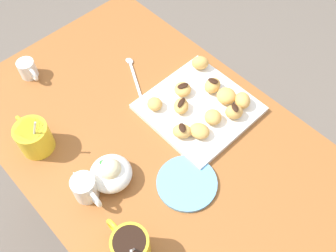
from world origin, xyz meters
The scene contains 26 objects.
ground_plane centered at (0.00, 0.00, 0.00)m, with size 8.00×8.00×0.00m, color #665B51.
dining_table centered at (0.00, 0.00, 0.60)m, with size 1.08×0.69×0.75m.
pastry_plate_square centered at (-0.02, -0.16, 0.76)m, with size 0.28×0.28×0.02m, color white.
coffee_mug_yellow_left centered at (-0.19, 0.24, 0.80)m, with size 0.12×0.08×0.15m.
coffee_mug_yellow_right centered at (0.20, 0.24, 0.80)m, with size 0.13×0.09×0.13m.
cream_pitcher_white centered at (-0.01, 0.23, 0.79)m, with size 0.10×0.06×0.07m.
ice_cream_bowl centered at (-0.02, 0.16, 0.78)m, with size 0.11×0.11×0.08m.
chocolate_sauce_pitcher centered at (0.43, 0.12, 0.78)m, with size 0.09×0.05×0.06m.
saucer_sky_left centered at (-0.16, 0.03, 0.76)m, with size 0.15×0.15×0.01m, color #66A8DB.
loose_spoon_near_saucer centered at (0.22, -0.11, 0.75)m, with size 0.15×0.08×0.01m.
beignet_0 centered at (-0.05, -0.06, 0.78)m, with size 0.04×0.05×0.03m, color #DBA351.
chocolate_drizzle_0 centered at (-0.05, -0.06, 0.80)m, with size 0.03×0.02×0.01m, color black.
beignet_1 centered at (-0.08, -0.15, 0.78)m, with size 0.05×0.05×0.03m, color #DBA351.
beignet_2 centered at (-0.08, -0.09, 0.78)m, with size 0.05×0.06×0.03m, color #DBA351.
beignet_3 centered at (0.01, -0.12, 0.78)m, with size 0.05×0.04×0.03m, color #DBA351.
chocolate_drizzle_3 centered at (0.01, -0.12, 0.80)m, with size 0.04×0.01×0.01m, color black.
beignet_4 centered at (0.07, -0.07, 0.78)m, with size 0.04×0.04×0.03m, color #DBA351.
beignet_5 centered at (0.05, -0.16, 0.78)m, with size 0.05×0.05×0.03m, color #DBA351.
chocolate_drizzle_5 centered at (0.05, -0.16, 0.80)m, with size 0.03×0.02×0.01m, color black.
beignet_6 centered at (0.08, -0.27, 0.79)m, with size 0.04×0.05×0.04m, color #DBA351.
beignet_7 centered at (0.00, -0.23, 0.79)m, with size 0.04×0.05×0.04m, color #DBA351.
chocolate_drizzle_7 centered at (0.00, -0.23, 0.81)m, with size 0.03×0.02×0.01m, color black.
beignet_8 centered at (-0.05, -0.23, 0.79)m, with size 0.05×0.05×0.04m, color #DBA351.
beignet_9 centered at (-0.09, -0.25, 0.79)m, with size 0.05×0.04×0.04m, color #DBA351.
beignet_10 centered at (-0.10, -0.20, 0.79)m, with size 0.04×0.05×0.04m, color #DBA351.
chocolate_drizzle_10 centered at (-0.10, -0.20, 0.81)m, with size 0.03×0.02×0.01m, color black.
Camera 1 is at (-0.41, 0.33, 1.61)m, focal length 39.73 mm.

